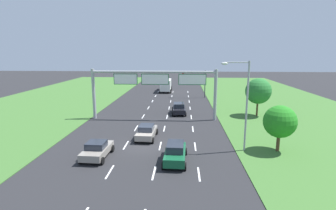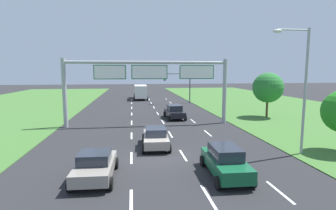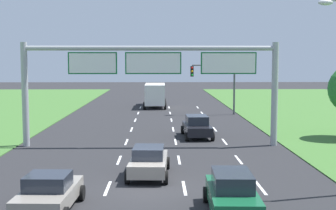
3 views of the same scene
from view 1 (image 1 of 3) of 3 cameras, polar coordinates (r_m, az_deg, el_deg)
ground_plane at (r=26.83m, az=-5.46°, el=-8.77°), size 200.00×200.00×0.00m
grass_verge_right at (r=39.94m, az=28.43°, el=-3.28°), size 24.00×120.00×0.06m
grass_verge_left at (r=43.82m, az=-31.62°, el=-2.39°), size 24.00×120.00×0.06m
lane_dashes_inner_left at (r=35.57m, az=-6.12°, el=-3.65°), size 0.14×56.40×0.01m
lane_dashes_inner_right at (r=35.19m, az=-0.48°, el=-3.75°), size 0.14×56.40×0.01m
lane_dashes_slip at (r=35.15m, az=5.24°, el=-3.82°), size 0.14×56.40×0.01m
car_near_red at (r=39.79m, az=2.38°, el=-0.75°), size 2.27×4.50×1.64m
car_lead_silver at (r=28.69m, az=-4.69°, el=-5.79°), size 2.20×4.28×1.51m
car_mid_lane at (r=22.78m, az=1.59°, el=-10.28°), size 2.09×4.33×1.64m
car_far_ahead at (r=24.46m, az=-15.22°, el=-9.34°), size 2.26×4.04×1.49m
box_truck at (r=62.38m, az=-0.46°, el=4.48°), size 2.70×8.17×2.87m
sign_gantry at (r=35.82m, az=-2.78°, el=4.64°), size 17.24×0.44×7.00m
traffic_light_mast at (r=53.72m, az=6.01°, el=5.70°), size 4.76×0.49×5.60m
street_lamp at (r=24.98m, az=16.02°, el=1.38°), size 2.61×0.32×8.50m
roadside_tree_near at (r=26.46m, az=23.18°, el=-3.36°), size 3.03×3.03×4.44m
roadside_tree_mid at (r=39.94m, az=19.06°, el=2.86°), size 3.69×3.69×5.54m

